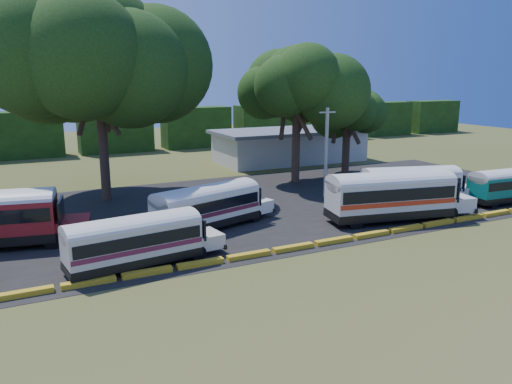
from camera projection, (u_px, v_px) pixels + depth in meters
name	position (u px, v px, depth m)	size (l,w,h in m)	color
ground	(279.00, 259.00, 28.98)	(160.00, 160.00, 0.00)	#354617
asphalt_strip	(218.00, 209.00, 39.90)	(64.00, 24.00, 0.02)	black
curb	(271.00, 252.00, 29.82)	(53.70, 0.45, 0.30)	gold
terminal_building	(290.00, 145.00, 62.50)	(19.00, 9.00, 4.00)	beige
treeline_backdrop	(116.00, 131.00, 70.28)	(130.00, 4.00, 6.00)	black
bus_cream_west	(137.00, 238.00, 27.43)	(9.18, 3.29, 2.95)	black
bus_cream_east	(209.00, 204.00, 34.41)	(9.83, 5.11, 3.15)	black
bus_white_red	(393.00, 193.00, 36.28)	(11.53, 4.84, 3.69)	black
bus_white_blue	(413.00, 183.00, 41.08)	(9.97, 4.89, 3.18)	black
bus_teal	(511.00, 183.00, 41.71)	(8.99, 2.73, 2.92)	black
tree_west	(97.00, 49.00, 40.37)	(14.43, 14.43, 17.88)	#312018
tree_center	(297.00, 82.00, 47.98)	(9.31, 9.31, 13.38)	#312018
tree_east	(348.00, 101.00, 52.73)	(6.67, 6.67, 10.40)	#312018
utility_pole	(326.00, 152.00, 43.17)	(1.60, 0.30, 7.82)	#99958B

